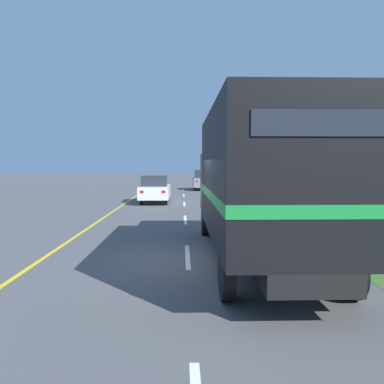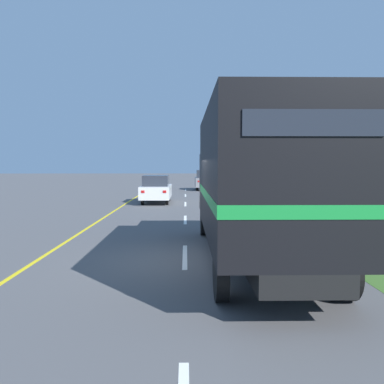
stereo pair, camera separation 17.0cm
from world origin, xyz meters
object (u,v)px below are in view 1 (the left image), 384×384
object	(u,v)px
lead_car_grey_ahead	(202,180)
roadside_tree_mid	(354,159)
highway_sign	(345,178)
horse_trailer_truck	(261,182)
roadside_tree_far	(269,154)
lead_car_white	(155,189)

from	to	relation	value
lead_car_grey_ahead	roadside_tree_mid	distance (m)	14.47
lead_car_grey_ahead	highway_sign	size ratio (longest dim) A/B	1.43
highway_sign	roadside_tree_mid	size ratio (longest dim) A/B	0.69
horse_trailer_truck	roadside_tree_far	size ratio (longest dim) A/B	1.68
roadside_tree_mid	lead_car_white	bearing A→B (deg)	-171.00
lead_car_white	roadside_tree_far	xyz separation A→B (m)	(9.60, 10.09, 2.51)
lead_car_white	lead_car_grey_ahead	xyz separation A→B (m)	(3.68, 12.45, 0.07)
lead_car_grey_ahead	horse_trailer_truck	bearing A→B (deg)	-90.21
horse_trailer_truck	highway_sign	xyz separation A→B (m)	(3.93, 4.25, -0.06)
lead_car_white	lead_car_grey_ahead	distance (m)	12.98
lead_car_white	lead_car_grey_ahead	world-z (taller)	lead_car_grey_ahead
horse_trailer_truck	roadside_tree_far	distance (m)	25.61
lead_car_white	roadside_tree_far	world-z (taller)	roadside_tree_far
roadside_tree_mid	highway_sign	bearing A→B (deg)	-116.00
lead_car_white	roadside_tree_mid	distance (m)	14.00
lead_car_white	roadside_tree_far	size ratio (longest dim) A/B	0.82
lead_car_grey_ahead	roadside_tree_mid	xyz separation A→B (m)	(10.02, -10.28, 1.82)
horse_trailer_truck	roadside_tree_far	bearing A→B (deg)	76.40
highway_sign	roadside_tree_far	distance (m)	20.77
lead_car_grey_ahead	roadside_tree_mid	size ratio (longest dim) A/B	0.98
roadside_tree_far	lead_car_grey_ahead	bearing A→B (deg)	158.24
horse_trailer_truck	roadside_tree_mid	bearing A→B (deg)	59.15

